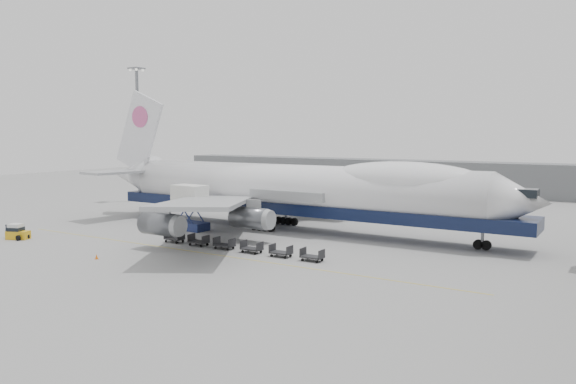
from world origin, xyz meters
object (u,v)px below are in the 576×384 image
Objects in this scene: catering_truck at (190,205)px; ground_worker at (7,231)px; airliner at (297,189)px; baggage_tug at (17,232)px.

catering_truck is 3.60× the size of ground_worker.
airliner is 39.40× the size of ground_worker.
baggage_tug is (-13.75, -16.43, -2.60)m from catering_truck.
airliner is at bearing -61.65° from ground_worker.
airliner is at bearing 34.50° from catering_truck.
catering_truck is 2.08× the size of baggage_tug.
baggage_tug is at bearing -126.12° from catering_truck.
airliner is 22.70× the size of baggage_tug.
baggage_tug is (-26.29, -23.88, -4.77)m from airliner.
ground_worker is at bearing -139.54° from airliner.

